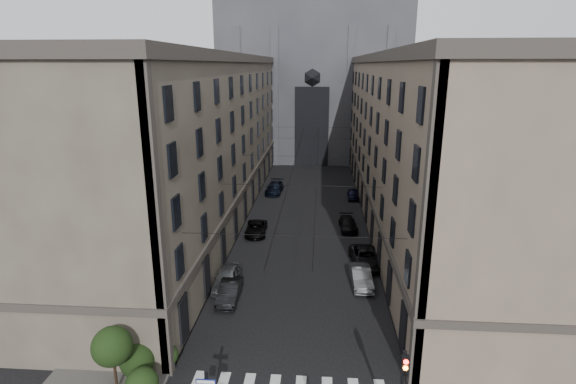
% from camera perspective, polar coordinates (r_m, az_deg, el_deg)
% --- Properties ---
extents(sidewalk_left, '(7.00, 80.00, 0.15)m').
position_cam_1_polar(sidewalk_left, '(56.13, -8.50, -2.60)').
color(sidewalk_left, '#383533').
rests_on(sidewalk_left, ground).
extents(sidewalk_right, '(7.00, 80.00, 0.15)m').
position_cam_1_polar(sidewalk_right, '(55.53, 13.19, -3.06)').
color(sidewalk_right, '#383533').
rests_on(sidewalk_right, ground).
extents(building_left, '(13.60, 60.60, 18.85)m').
position_cam_1_polar(building_left, '(54.67, -11.93, 6.76)').
color(building_left, '#484037').
rests_on(building_left, ground).
extents(building_right, '(13.60, 60.60, 18.85)m').
position_cam_1_polar(building_right, '(53.89, 16.92, 6.28)').
color(building_right, brown).
rests_on(building_right, ground).
extents(gothic_tower, '(35.00, 23.00, 58.00)m').
position_cam_1_polar(gothic_tower, '(90.87, 3.29, 15.93)').
color(gothic_tower, '#2D2D33').
rests_on(gothic_tower, ground).
extents(shrub_cluster, '(3.90, 4.40, 3.90)m').
position_cam_1_polar(shrub_cluster, '(28.22, -19.23, -19.43)').
color(shrub_cluster, black).
rests_on(shrub_cluster, sidewalk_left).
extents(tram_wires, '(14.00, 60.00, 0.43)m').
position_cam_1_polar(tram_wires, '(52.60, 2.36, 4.41)').
color(tram_wires, black).
rests_on(tram_wires, ground).
extents(car_left_near, '(1.97, 4.77, 1.62)m').
position_cam_1_polar(car_left_near, '(37.94, -7.77, -10.71)').
color(car_left_near, slate).
rests_on(car_left_near, ground).
extents(car_left_midnear, '(1.58, 4.35, 1.43)m').
position_cam_1_polar(car_left_midnear, '(35.96, -7.45, -12.45)').
color(car_left_midnear, black).
rests_on(car_left_midnear, ground).
extents(car_left_midfar, '(2.42, 4.83, 1.31)m').
position_cam_1_polar(car_left_midfar, '(48.68, -4.07, -4.65)').
color(car_left_midfar, black).
rests_on(car_left_midfar, ground).
extents(car_left_far, '(2.47, 5.43, 1.54)m').
position_cam_1_polar(car_left_far, '(63.96, -1.73, 0.53)').
color(car_left_far, black).
rests_on(car_left_far, ground).
extents(car_right_near, '(1.81, 4.59, 1.49)m').
position_cam_1_polar(car_right_near, '(38.31, 9.25, -10.61)').
color(car_right_near, slate).
rests_on(car_right_near, ground).
extents(car_right_midnear, '(2.93, 5.52, 1.48)m').
position_cam_1_polar(car_right_midnear, '(42.01, 9.82, -8.18)').
color(car_right_midnear, black).
rests_on(car_right_midnear, ground).
extents(car_right_midfar, '(2.11, 4.61, 1.31)m').
position_cam_1_polar(car_right_midfar, '(50.33, 7.64, -4.06)').
color(car_right_midfar, black).
rests_on(car_right_midfar, ground).
extents(car_right_far, '(1.59, 3.82, 1.29)m').
position_cam_1_polar(car_right_far, '(61.90, 8.27, -0.27)').
color(car_right_far, black).
rests_on(car_right_far, ground).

